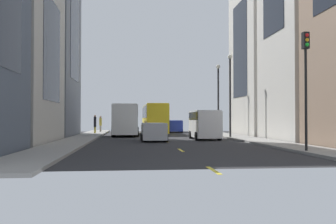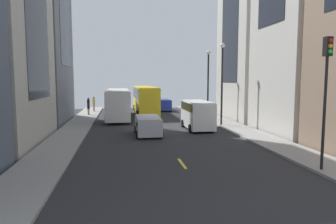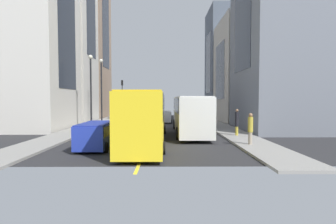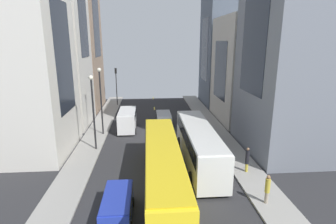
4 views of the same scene
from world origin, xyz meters
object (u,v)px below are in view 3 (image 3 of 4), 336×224
(city_bus_white, at_px, (190,112))
(traffic_light_near_corner, at_px, (122,91))
(delivery_van_white, at_px, (127,112))
(pedestrian_walking_far, at_px, (250,128))
(car_blue_0, at_px, (96,133))
(car_silver_1, at_px, (164,116))
(streetcar_yellow, at_px, (147,113))
(pedestrian_crossing_mid, at_px, (237,121))

(city_bus_white, distance_m, traffic_light_near_corner, 25.50)
(delivery_van_white, xyz_separation_m, traffic_light_near_corner, (2.70, -13.64, 3.01))
(city_bus_white, xyz_separation_m, pedestrian_walking_far, (-3.39, 7.08, -0.75))
(car_blue_0, distance_m, traffic_light_near_corner, 31.55)
(car_silver_1, height_order, traffic_light_near_corner, traffic_light_near_corner)
(city_bus_white, xyz_separation_m, delivery_van_white, (7.16, -9.74, -0.50))
(delivery_van_white, bearing_deg, traffic_light_near_corner, -78.80)
(delivery_van_white, xyz_separation_m, car_blue_0, (-0.57, 17.55, -0.54))
(city_bus_white, xyz_separation_m, streetcar_yellow, (3.57, 5.02, 0.12))
(city_bus_white, height_order, pedestrian_crossing_mid, city_bus_white)
(pedestrian_crossing_mid, bearing_deg, car_silver_1, -143.71)
(city_bus_white, height_order, traffic_light_near_corner, traffic_light_near_corner)
(car_blue_0, distance_m, pedestrian_crossing_mid, 11.55)
(city_bus_white, xyz_separation_m, car_silver_1, (2.46, -11.91, -1.12))
(pedestrian_crossing_mid, xyz_separation_m, pedestrian_walking_far, (0.29, 4.55, -0.05))
(car_silver_1, height_order, pedestrian_walking_far, pedestrian_walking_far)
(streetcar_yellow, height_order, car_silver_1, streetcar_yellow)
(delivery_van_white, bearing_deg, car_blue_0, 91.87)
(car_blue_0, relative_size, traffic_light_near_corner, 0.64)
(delivery_van_white, bearing_deg, car_silver_1, -155.32)
(city_bus_white, relative_size, pedestrian_walking_far, 6.10)
(car_silver_1, distance_m, pedestrian_crossing_mid, 15.69)
(pedestrian_walking_far, bearing_deg, car_blue_0, -106.16)
(delivery_van_white, height_order, pedestrian_crossing_mid, delivery_van_white)
(streetcar_yellow, bearing_deg, pedestrian_walking_far, 163.46)
(streetcar_yellow, distance_m, car_silver_1, 17.00)
(traffic_light_near_corner, bearing_deg, car_blue_0, 96.00)
(pedestrian_walking_far, bearing_deg, car_silver_1, 176.83)
(car_blue_0, relative_size, car_silver_1, 0.95)
(city_bus_white, bearing_deg, pedestrian_crossing_mid, 145.49)
(streetcar_yellow, bearing_deg, pedestrian_crossing_mid, -161.07)
(car_blue_0, bearing_deg, pedestrian_crossing_mid, -152.81)
(city_bus_white, relative_size, car_blue_0, 3.09)
(traffic_light_near_corner, bearing_deg, pedestrian_walking_far, 113.52)
(delivery_van_white, height_order, traffic_light_near_corner, traffic_light_near_corner)
(pedestrian_crossing_mid, bearing_deg, streetcar_yellow, -57.80)
(car_blue_0, xyz_separation_m, pedestrian_walking_far, (-9.98, -0.72, 0.29))
(delivery_van_white, distance_m, car_blue_0, 17.56)
(streetcar_yellow, height_order, pedestrian_walking_far, streetcar_yellow)
(city_bus_white, bearing_deg, pedestrian_walking_far, 115.59)
(city_bus_white, distance_m, streetcar_yellow, 6.16)
(delivery_van_white, height_order, car_silver_1, delivery_van_white)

